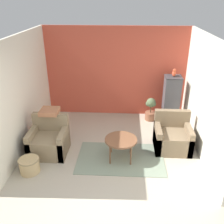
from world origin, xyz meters
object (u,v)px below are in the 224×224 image
(coffee_table, at_px, (121,141))
(armchair_left, at_px, (49,141))
(birdcage, at_px, (171,100))
(potted_plant, at_px, (151,109))
(armchair_right, at_px, (172,138))
(parrot, at_px, (174,73))
(wicker_basket, at_px, (29,165))

(coffee_table, height_order, armchair_left, armchair_left)
(birdcage, bearing_deg, coffee_table, -125.49)
(armchair_left, xyz_separation_m, potted_plant, (2.45, 1.80, 0.05))
(coffee_table, bearing_deg, armchair_right, 21.96)
(armchair_right, distance_m, parrot, 1.82)
(parrot, height_order, potted_plant, parrot)
(coffee_table, relative_size, birdcage, 0.53)
(armchair_left, relative_size, armchair_right, 1.00)
(armchair_right, bearing_deg, parrot, 83.75)
(birdcage, xyz_separation_m, parrot, (0.00, 0.00, 0.78))
(armchair_right, relative_size, birdcage, 0.65)
(armchair_left, distance_m, potted_plant, 3.04)
(coffee_table, relative_size, armchair_right, 0.81)
(armchair_right, xyz_separation_m, parrot, (0.15, 1.41, 1.15))
(armchair_right, relative_size, parrot, 4.00)
(armchair_left, relative_size, potted_plant, 1.30)
(armchair_right, distance_m, wicker_basket, 3.23)
(armchair_left, relative_size, wicker_basket, 2.08)
(parrot, relative_size, wicker_basket, 0.52)
(parrot, height_order, wicker_basket, parrot)
(wicker_basket, bearing_deg, birdcage, 37.52)
(armchair_right, bearing_deg, coffee_table, -158.04)
(parrot, bearing_deg, birdcage, -90.00)
(birdcage, bearing_deg, armchair_right, -96.26)
(armchair_right, xyz_separation_m, potted_plant, (-0.39, 1.47, 0.05))
(coffee_table, distance_m, birdcage, 2.33)
(parrot, bearing_deg, wicker_basket, -142.46)
(armchair_left, bearing_deg, wicker_basket, -106.57)
(armchair_left, bearing_deg, coffee_table, -5.22)
(birdcage, bearing_deg, parrot, 90.00)
(birdcage, xyz_separation_m, wicker_basket, (-3.20, -2.46, -0.50))
(armchair_left, distance_m, parrot, 3.65)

